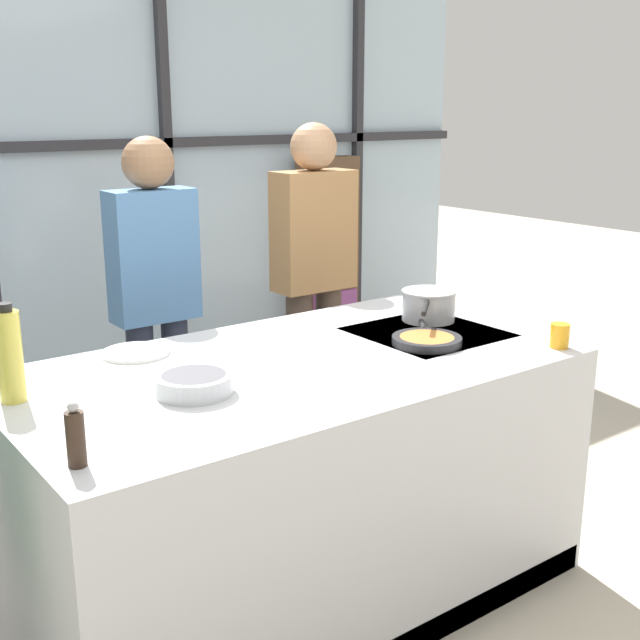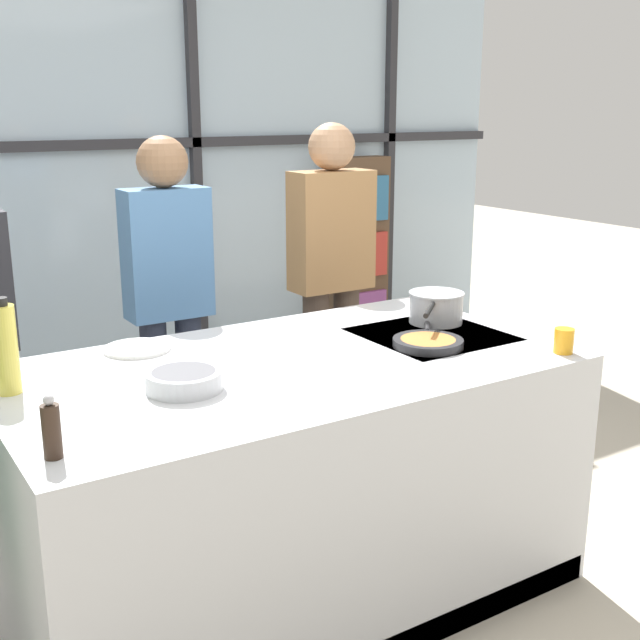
{
  "view_description": "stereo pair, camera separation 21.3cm",
  "coord_description": "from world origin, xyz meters",
  "px_view_note": "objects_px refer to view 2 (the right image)",
  "views": [
    {
      "loc": [
        -1.51,
        -2.19,
        1.76
      ],
      "look_at": [
        0.2,
        0.1,
        1.0
      ],
      "focal_mm": 45.0,
      "sensor_mm": 36.0,
      "label": 1
    },
    {
      "loc": [
        -1.34,
        -2.31,
        1.76
      ],
      "look_at": [
        0.2,
        0.1,
        1.0
      ],
      "focal_mm": 45.0,
      "sensor_mm": 36.0,
      "label": 2
    }
  ],
  "objects_px": {
    "mixing_bowl": "(184,380)",
    "pepper_grinder": "(51,430)",
    "white_plate": "(137,348)",
    "frying_pan": "(428,342)",
    "spectator_center_right": "(331,266)",
    "saucepan": "(436,307)",
    "spectator_center_left": "(169,289)",
    "oil_bottle": "(5,349)",
    "juice_glass_near": "(564,341)"
  },
  "relations": [
    {
      "from": "spectator_center_right",
      "to": "white_plate",
      "type": "xyz_separation_m",
      "value": [
        -1.29,
        -0.67,
        -0.06
      ]
    },
    {
      "from": "spectator_center_right",
      "to": "spectator_center_left",
      "type": "bearing_deg",
      "value": 0.0
    },
    {
      "from": "spectator_center_left",
      "to": "oil_bottle",
      "type": "relative_size",
      "value": 5.37
    },
    {
      "from": "spectator_center_left",
      "to": "white_plate",
      "type": "bearing_deg",
      "value": 59.35
    },
    {
      "from": "saucepan",
      "to": "oil_bottle",
      "type": "bearing_deg",
      "value": 177.56
    },
    {
      "from": "white_plate",
      "to": "mixing_bowl",
      "type": "bearing_deg",
      "value": -92.54
    },
    {
      "from": "saucepan",
      "to": "pepper_grinder",
      "type": "relative_size",
      "value": 2.02
    },
    {
      "from": "pepper_grinder",
      "to": "juice_glass_near",
      "type": "bearing_deg",
      "value": -2.6
    },
    {
      "from": "saucepan",
      "to": "pepper_grinder",
      "type": "bearing_deg",
      "value": -163.8
    },
    {
      "from": "white_plate",
      "to": "juice_glass_near",
      "type": "bearing_deg",
      "value": -33.6
    },
    {
      "from": "spectator_center_right",
      "to": "white_plate",
      "type": "relative_size",
      "value": 6.94
    },
    {
      "from": "pepper_grinder",
      "to": "oil_bottle",
      "type": "bearing_deg",
      "value": 88.97
    },
    {
      "from": "saucepan",
      "to": "pepper_grinder",
      "type": "height_order",
      "value": "pepper_grinder"
    },
    {
      "from": "spectator_center_right",
      "to": "frying_pan",
      "type": "bearing_deg",
      "value": 73.38
    },
    {
      "from": "mixing_bowl",
      "to": "pepper_grinder",
      "type": "height_order",
      "value": "pepper_grinder"
    },
    {
      "from": "spectator_center_right",
      "to": "frying_pan",
      "type": "height_order",
      "value": "spectator_center_right"
    },
    {
      "from": "frying_pan",
      "to": "mixing_bowl",
      "type": "relative_size",
      "value": 1.64
    },
    {
      "from": "pepper_grinder",
      "to": "saucepan",
      "type": "bearing_deg",
      "value": 16.2
    },
    {
      "from": "spectator_center_right",
      "to": "saucepan",
      "type": "height_order",
      "value": "spectator_center_right"
    },
    {
      "from": "spectator_center_right",
      "to": "juice_glass_near",
      "type": "height_order",
      "value": "spectator_center_right"
    },
    {
      "from": "mixing_bowl",
      "to": "oil_bottle",
      "type": "relative_size",
      "value": 0.8
    },
    {
      "from": "white_plate",
      "to": "oil_bottle",
      "type": "xyz_separation_m",
      "value": [
        -0.49,
        -0.22,
        0.14
      ]
    },
    {
      "from": "saucepan",
      "to": "oil_bottle",
      "type": "distance_m",
      "value": 1.67
    },
    {
      "from": "saucepan",
      "to": "pepper_grinder",
      "type": "xyz_separation_m",
      "value": [
        -1.68,
        -0.49,
        0.01
      ]
    },
    {
      "from": "frying_pan",
      "to": "juice_glass_near",
      "type": "xyz_separation_m",
      "value": [
        0.36,
        -0.33,
        0.03
      ]
    },
    {
      "from": "spectator_center_left",
      "to": "pepper_grinder",
      "type": "bearing_deg",
      "value": 58.14
    },
    {
      "from": "frying_pan",
      "to": "pepper_grinder",
      "type": "relative_size",
      "value": 2.35
    },
    {
      "from": "oil_bottle",
      "to": "pepper_grinder",
      "type": "height_order",
      "value": "oil_bottle"
    },
    {
      "from": "frying_pan",
      "to": "white_plate",
      "type": "bearing_deg",
      "value": 150.39
    },
    {
      "from": "spectator_center_left",
      "to": "saucepan",
      "type": "xyz_separation_m",
      "value": [
        0.78,
        -0.96,
        0.02
      ]
    },
    {
      "from": "mixing_bowl",
      "to": "juice_glass_near",
      "type": "distance_m",
      "value": 1.37
    },
    {
      "from": "pepper_grinder",
      "to": "mixing_bowl",
      "type": "bearing_deg",
      "value": 31.21
    },
    {
      "from": "saucepan",
      "to": "juice_glass_near",
      "type": "bearing_deg",
      "value": -78.37
    },
    {
      "from": "mixing_bowl",
      "to": "pepper_grinder",
      "type": "distance_m",
      "value": 0.56
    },
    {
      "from": "oil_bottle",
      "to": "pepper_grinder",
      "type": "bearing_deg",
      "value": -91.03
    },
    {
      "from": "spectator_center_right",
      "to": "oil_bottle",
      "type": "relative_size",
      "value": 5.52
    },
    {
      "from": "pepper_grinder",
      "to": "spectator_center_left",
      "type": "bearing_deg",
      "value": 58.14
    },
    {
      "from": "spectator_center_left",
      "to": "white_plate",
      "type": "relative_size",
      "value": 6.75
    },
    {
      "from": "spectator_center_left",
      "to": "saucepan",
      "type": "relative_size",
      "value": 4.72
    },
    {
      "from": "oil_bottle",
      "to": "juice_glass_near",
      "type": "xyz_separation_m",
      "value": [
        1.78,
        -0.64,
        -0.1
      ]
    },
    {
      "from": "pepper_grinder",
      "to": "juice_glass_near",
      "type": "relative_size",
      "value": 1.88
    },
    {
      "from": "spectator_center_left",
      "to": "frying_pan",
      "type": "xyz_separation_m",
      "value": [
        0.53,
        -1.2,
        -0.03
      ]
    },
    {
      "from": "mixing_bowl",
      "to": "oil_bottle",
      "type": "xyz_separation_m",
      "value": [
        -0.47,
        0.27,
        0.11
      ]
    },
    {
      "from": "spectator_center_right",
      "to": "saucepan",
      "type": "xyz_separation_m",
      "value": [
        -0.12,
        -0.96,
        0.0
      ]
    },
    {
      "from": "saucepan",
      "to": "juice_glass_near",
      "type": "height_order",
      "value": "saucepan"
    },
    {
      "from": "white_plate",
      "to": "oil_bottle",
      "type": "bearing_deg",
      "value": -156.07
    },
    {
      "from": "spectator_center_left",
      "to": "white_plate",
      "type": "xyz_separation_m",
      "value": [
        -0.4,
        -0.67,
        -0.05
      ]
    },
    {
      "from": "spectator_center_right",
      "to": "saucepan",
      "type": "relative_size",
      "value": 4.86
    },
    {
      "from": "white_plate",
      "to": "frying_pan",
      "type": "bearing_deg",
      "value": -29.61
    },
    {
      "from": "white_plate",
      "to": "pepper_grinder",
      "type": "relative_size",
      "value": 1.42
    }
  ]
}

